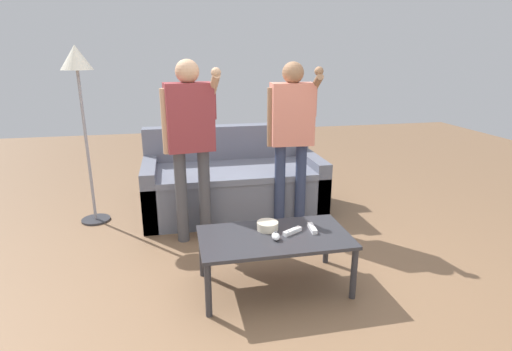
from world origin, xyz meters
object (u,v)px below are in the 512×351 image
(couch, at_px, (233,183))
(game_remote_nunchuk, at_px, (276,236))
(snack_bowl, at_px, (268,226))
(game_remote_wand_far, at_px, (292,231))
(coffee_table, at_px, (274,241))
(player_right, at_px, (292,127))
(game_remote_wand_near, at_px, (312,228))
(floor_lamp, at_px, (78,76))
(player_left, at_px, (190,131))

(couch, distance_m, game_remote_nunchuk, 1.63)
(snack_bowl, bearing_deg, game_remote_wand_far, -31.27)
(coffee_table, relative_size, game_remote_wand_far, 6.67)
(player_right, bearing_deg, couch, 132.41)
(player_right, distance_m, game_remote_wand_near, 1.15)
(floor_lamp, height_order, game_remote_wand_near, floor_lamp)
(player_right, bearing_deg, floor_lamp, 164.95)
(couch, height_order, coffee_table, couch)
(snack_bowl, xyz_separation_m, game_remote_wand_near, (0.32, -0.07, -0.01))
(couch, relative_size, player_right, 1.17)
(couch, xyz_separation_m, floor_lamp, (-1.42, -0.02, 1.13))
(player_right, height_order, game_remote_wand_far, player_right)
(game_remote_wand_far, bearing_deg, couch, 97.34)
(player_left, relative_size, game_remote_wand_far, 9.99)
(snack_bowl, height_order, player_left, player_left)
(game_remote_wand_near, bearing_deg, coffee_table, -173.45)
(game_remote_wand_near, height_order, game_remote_wand_far, same)
(coffee_table, xyz_separation_m, snack_bowl, (-0.03, 0.11, 0.08))
(player_left, distance_m, game_remote_wand_near, 1.33)
(snack_bowl, bearing_deg, game_remote_wand_near, -13.34)
(couch, xyz_separation_m, game_remote_nunchuk, (0.06, -1.62, 0.13))
(snack_bowl, relative_size, game_remote_wand_near, 0.99)
(couch, relative_size, player_left, 1.15)
(floor_lamp, relative_size, player_right, 1.09)
(player_left, bearing_deg, player_right, 7.08)
(game_remote_wand_near, bearing_deg, player_right, 82.75)
(game_remote_nunchuk, height_order, game_remote_wand_near, game_remote_nunchuk)
(floor_lamp, bearing_deg, couch, 0.72)
(player_right, bearing_deg, player_left, -172.92)
(couch, xyz_separation_m, snack_bowl, (0.04, -1.45, 0.13))
(couch, distance_m, floor_lamp, 1.81)
(couch, bearing_deg, game_remote_nunchuk, -87.95)
(coffee_table, height_order, game_remote_wand_near, game_remote_wand_near)
(game_remote_nunchuk, bearing_deg, player_left, 117.52)
(coffee_table, distance_m, game_remote_wand_near, 0.30)
(game_remote_wand_near, bearing_deg, floor_lamp, 139.65)
(player_left, xyz_separation_m, game_remote_wand_far, (0.65, -0.90, -0.58))
(game_remote_nunchuk, xyz_separation_m, player_right, (0.42, 1.09, 0.56))
(game_remote_wand_far, bearing_deg, player_right, 74.42)
(coffee_table, xyz_separation_m, game_remote_nunchuk, (-0.01, -0.06, 0.07))
(game_remote_nunchuk, xyz_separation_m, player_left, (-0.51, 0.98, 0.57))
(player_right, xyz_separation_m, game_remote_wand_far, (-0.28, -1.02, -0.57))
(coffee_table, height_order, player_right, player_right)
(floor_lamp, height_order, game_remote_wand_far, floor_lamp)
(coffee_table, xyz_separation_m, floor_lamp, (-1.48, 1.54, 1.07))
(floor_lamp, bearing_deg, player_left, -32.95)
(game_remote_nunchuk, relative_size, player_right, 0.06)
(couch, bearing_deg, game_remote_wand_near, -76.85)
(snack_bowl, relative_size, player_left, 0.10)
(snack_bowl, distance_m, floor_lamp, 2.27)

